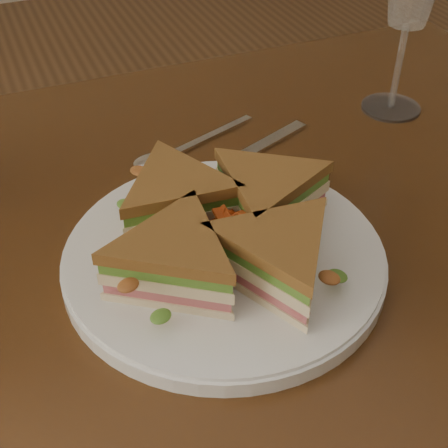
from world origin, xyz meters
name	(u,v)px	position (x,y,z in m)	size (l,w,h in m)	color
table	(185,312)	(0.00, 0.00, 0.65)	(1.20, 0.80, 0.75)	black
plate	(224,258)	(0.03, -0.04, 0.76)	(0.31, 0.31, 0.02)	white
sandwich_wedges	(224,228)	(0.03, -0.04, 0.80)	(0.30, 0.30, 0.06)	beige
crisps_mound	(224,231)	(0.03, -0.04, 0.79)	(0.09, 0.09, 0.05)	#CE4F1A
spoon	(168,155)	(0.04, 0.16, 0.75)	(0.18, 0.08, 0.01)	silver
knife	(240,158)	(0.12, 0.12, 0.75)	(0.20, 0.09, 0.00)	silver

